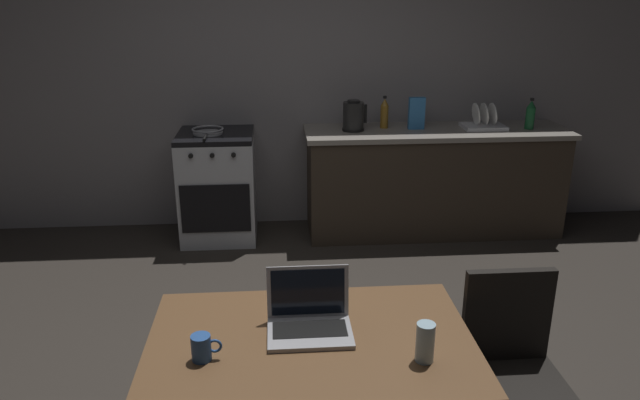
{
  "coord_description": "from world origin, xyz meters",
  "views": [
    {
      "loc": [
        -0.01,
        -2.73,
        1.97
      ],
      "look_at": [
        0.25,
        0.64,
        0.77
      ],
      "focal_mm": 33.48,
      "sensor_mm": 36.0,
      "label": 1
    }
  ],
  "objects_px": {
    "dish_rack": "(484,123)",
    "dining_table": "(311,356)",
    "chair": "(512,362)",
    "stove_oven": "(218,186)",
    "bottle_b": "(384,113)",
    "bottle": "(530,115)",
    "cereal_box": "(417,113)",
    "laptop": "(309,319)",
    "frying_pan": "(208,131)",
    "coffee_mug": "(202,348)",
    "drinking_glass": "(425,342)",
    "electric_kettle": "(353,116)"
  },
  "relations": [
    {
      "from": "cereal_box",
      "to": "stove_oven",
      "type": "bearing_deg",
      "value": -179.21
    },
    {
      "from": "chair",
      "to": "dish_rack",
      "type": "bearing_deg",
      "value": 62.38
    },
    {
      "from": "coffee_mug",
      "to": "bottle",
      "type": "bearing_deg",
      "value": 50.21
    },
    {
      "from": "chair",
      "to": "dish_rack",
      "type": "xyz_separation_m",
      "value": [
        0.75,
        2.67,
        0.43
      ]
    },
    {
      "from": "bottle",
      "to": "coffee_mug",
      "type": "distance_m",
      "value": 3.7
    },
    {
      "from": "stove_oven",
      "to": "cereal_box",
      "type": "relative_size",
      "value": 3.42
    },
    {
      "from": "coffee_mug",
      "to": "dish_rack",
      "type": "bearing_deg",
      "value": 55.36
    },
    {
      "from": "bottle",
      "to": "cereal_box",
      "type": "relative_size",
      "value": 0.98
    },
    {
      "from": "bottle",
      "to": "frying_pan",
      "type": "bearing_deg",
      "value": 179.53
    },
    {
      "from": "stove_oven",
      "to": "electric_kettle",
      "type": "distance_m",
      "value": 1.25
    },
    {
      "from": "dish_rack",
      "to": "dining_table",
      "type": "bearing_deg",
      "value": -119.92
    },
    {
      "from": "dining_table",
      "to": "coffee_mug",
      "type": "distance_m",
      "value": 0.42
    },
    {
      "from": "bottle",
      "to": "drinking_glass",
      "type": "xyz_separation_m",
      "value": [
        -1.58,
        -2.9,
        -0.2
      ]
    },
    {
      "from": "bottle_b",
      "to": "frying_pan",
      "type": "bearing_deg",
      "value": -175.67
    },
    {
      "from": "laptop",
      "to": "frying_pan",
      "type": "relative_size",
      "value": 0.75
    },
    {
      "from": "laptop",
      "to": "coffee_mug",
      "type": "distance_m",
      "value": 0.42
    },
    {
      "from": "frying_pan",
      "to": "dish_rack",
      "type": "distance_m",
      "value": 2.25
    },
    {
      "from": "cereal_box",
      "to": "coffee_mug",
      "type": "bearing_deg",
      "value": -116.26
    },
    {
      "from": "stove_oven",
      "to": "bottle_b",
      "type": "distance_m",
      "value": 1.49
    },
    {
      "from": "cereal_box",
      "to": "dish_rack",
      "type": "bearing_deg",
      "value": -2.05
    },
    {
      "from": "dining_table",
      "to": "electric_kettle",
      "type": "height_order",
      "value": "electric_kettle"
    },
    {
      "from": "bottle",
      "to": "dining_table",
      "type": "bearing_deg",
      "value": -125.77
    },
    {
      "from": "chair",
      "to": "dining_table",
      "type": "bearing_deg",
      "value": 176.28
    },
    {
      "from": "electric_kettle",
      "to": "dish_rack",
      "type": "relative_size",
      "value": 0.73
    },
    {
      "from": "bottle",
      "to": "coffee_mug",
      "type": "relative_size",
      "value": 2.32
    },
    {
      "from": "chair",
      "to": "drinking_glass",
      "type": "bearing_deg",
      "value": -159.86
    },
    {
      "from": "bottle_b",
      "to": "dining_table",
      "type": "bearing_deg",
      "value": -105.4
    },
    {
      "from": "dining_table",
      "to": "stove_oven",
      "type": "bearing_deg",
      "value": 101.95
    },
    {
      "from": "chair",
      "to": "bottle",
      "type": "xyz_separation_m",
      "value": [
        1.12,
        2.62,
        0.5
      ]
    },
    {
      "from": "stove_oven",
      "to": "drinking_glass",
      "type": "relative_size",
      "value": 6.06
    },
    {
      "from": "laptop",
      "to": "frying_pan",
      "type": "height_order",
      "value": "laptop"
    },
    {
      "from": "chair",
      "to": "drinking_glass",
      "type": "height_order",
      "value": "drinking_glass"
    },
    {
      "from": "laptop",
      "to": "bottle",
      "type": "bearing_deg",
      "value": 53.05
    },
    {
      "from": "frying_pan",
      "to": "drinking_glass",
      "type": "distance_m",
      "value": 3.1
    },
    {
      "from": "dining_table",
      "to": "dish_rack",
      "type": "distance_m",
      "value": 3.23
    },
    {
      "from": "frying_pan",
      "to": "cereal_box",
      "type": "relative_size",
      "value": 1.63
    },
    {
      "from": "electric_kettle",
      "to": "dish_rack",
      "type": "height_order",
      "value": "electric_kettle"
    },
    {
      "from": "bottle_b",
      "to": "electric_kettle",
      "type": "bearing_deg",
      "value": -163.3
    },
    {
      "from": "stove_oven",
      "to": "coffee_mug",
      "type": "xyz_separation_m",
      "value": [
        0.2,
        -2.88,
        0.34
      ]
    },
    {
      "from": "laptop",
      "to": "bottle_b",
      "type": "xyz_separation_m",
      "value": [
        0.79,
        2.8,
        0.23
      ]
    },
    {
      "from": "stove_oven",
      "to": "bottle",
      "type": "height_order",
      "value": "bottle"
    },
    {
      "from": "stove_oven",
      "to": "chair",
      "type": "bearing_deg",
      "value": -61.62
    },
    {
      "from": "frying_pan",
      "to": "cereal_box",
      "type": "bearing_deg",
      "value": 1.65
    },
    {
      "from": "dining_table",
      "to": "electric_kettle",
      "type": "relative_size",
      "value": 4.95
    },
    {
      "from": "stove_oven",
      "to": "drinking_glass",
      "type": "bearing_deg",
      "value": -71.62
    },
    {
      "from": "laptop",
      "to": "stove_oven",
      "type": "bearing_deg",
      "value": 101.69
    },
    {
      "from": "stove_oven",
      "to": "bottle_b",
      "type": "xyz_separation_m",
      "value": [
        1.38,
        0.08,
        0.57
      ]
    },
    {
      "from": "chair",
      "to": "drinking_glass",
      "type": "relative_size",
      "value": 5.98
    },
    {
      "from": "dining_table",
      "to": "cereal_box",
      "type": "bearing_deg",
      "value": 69.6
    },
    {
      "from": "frying_pan",
      "to": "dining_table",
      "type": "bearing_deg",
      "value": -76.87
    }
  ]
}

